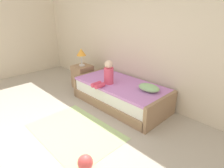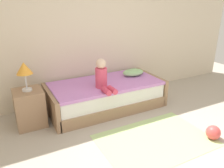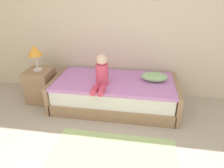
{
  "view_description": "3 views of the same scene",
  "coord_description": "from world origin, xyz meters",
  "px_view_note": "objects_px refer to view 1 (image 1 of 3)",
  "views": [
    {
      "loc": [
        2.54,
        -0.73,
        2.0
      ],
      "look_at": [
        0.0,
        1.75,
        0.55
      ],
      "focal_mm": 30.22,
      "sensor_mm": 36.0,
      "label": 1
    },
    {
      "loc": [
        -1.66,
        -1.43,
        1.91
      ],
      "look_at": [
        0.0,
        1.75,
        0.55
      ],
      "focal_mm": 35.83,
      "sensor_mm": 36.0,
      "label": 2
    },
    {
      "loc": [
        0.43,
        -0.96,
        1.9
      ],
      "look_at": [
        0.0,
        1.75,
        0.55
      ],
      "focal_mm": 31.52,
      "sensor_mm": 36.0,
      "label": 3
    }
  ],
  "objects_px": {
    "bed": "(120,94)",
    "nightstand": "(83,77)",
    "toy_ball": "(85,162)",
    "child_figure": "(107,75)",
    "pillow": "(149,88)",
    "table_lamp": "(81,53)"
  },
  "relations": [
    {
      "from": "child_figure",
      "to": "table_lamp",
      "type": "bearing_deg",
      "value": 169.7
    },
    {
      "from": "toy_ball",
      "to": "nightstand",
      "type": "bearing_deg",
      "value": 144.3
    },
    {
      "from": "nightstand",
      "to": "toy_ball",
      "type": "relative_size",
      "value": 2.89
    },
    {
      "from": "child_figure",
      "to": "pillow",
      "type": "xyz_separation_m",
      "value": [
        0.83,
        0.33,
        -0.14
      ]
    },
    {
      "from": "nightstand",
      "to": "table_lamp",
      "type": "bearing_deg",
      "value": 0.0
    },
    {
      "from": "nightstand",
      "to": "toy_ball",
      "type": "height_order",
      "value": "nightstand"
    },
    {
      "from": "bed",
      "to": "pillow",
      "type": "height_order",
      "value": "pillow"
    },
    {
      "from": "table_lamp",
      "to": "child_figure",
      "type": "bearing_deg",
      "value": -10.3
    },
    {
      "from": "nightstand",
      "to": "toy_ball",
      "type": "xyz_separation_m",
      "value": [
        2.28,
        -1.64,
        -0.2
      ]
    },
    {
      "from": "bed",
      "to": "nightstand",
      "type": "xyz_separation_m",
      "value": [
        -1.35,
        -0.01,
        0.05
      ]
    },
    {
      "from": "child_figure",
      "to": "pillow",
      "type": "height_order",
      "value": "child_figure"
    },
    {
      "from": "nightstand",
      "to": "child_figure",
      "type": "bearing_deg",
      "value": -10.3
    },
    {
      "from": "pillow",
      "to": "nightstand",
      "type": "bearing_deg",
      "value": -176.75
    },
    {
      "from": "bed",
      "to": "toy_ball",
      "type": "height_order",
      "value": "bed"
    },
    {
      "from": "toy_ball",
      "to": "bed",
      "type": "bearing_deg",
      "value": 119.32
    },
    {
      "from": "pillow",
      "to": "table_lamp",
      "type": "bearing_deg",
      "value": -176.75
    },
    {
      "from": "bed",
      "to": "child_figure",
      "type": "distance_m",
      "value": 0.54
    },
    {
      "from": "bed",
      "to": "child_figure",
      "type": "height_order",
      "value": "child_figure"
    },
    {
      "from": "nightstand",
      "to": "table_lamp",
      "type": "height_order",
      "value": "table_lamp"
    },
    {
      "from": "bed",
      "to": "nightstand",
      "type": "relative_size",
      "value": 3.52
    },
    {
      "from": "table_lamp",
      "to": "toy_ball",
      "type": "xyz_separation_m",
      "value": [
        2.28,
        -1.64,
        -0.83
      ]
    },
    {
      "from": "nightstand",
      "to": "child_figure",
      "type": "xyz_separation_m",
      "value": [
        1.18,
        -0.21,
        0.4
      ]
    }
  ]
}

